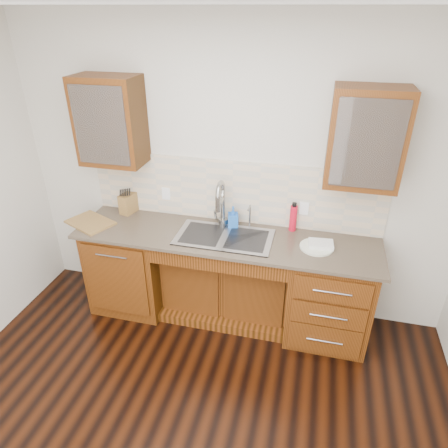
% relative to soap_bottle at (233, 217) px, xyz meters
% --- Properties ---
extents(wall_back, '(4.00, 0.10, 2.70)m').
position_rel_soap_bottle_xyz_m(wall_back, '(-0.03, 0.19, 0.34)').
color(wall_back, beige).
rests_on(wall_back, ground).
extents(base_cabinet_left, '(0.70, 0.62, 0.88)m').
position_rel_soap_bottle_xyz_m(base_cabinet_left, '(-0.98, -0.17, -0.57)').
color(base_cabinet_left, '#593014').
rests_on(base_cabinet_left, ground).
extents(base_cabinet_center, '(1.20, 0.44, 0.70)m').
position_rel_soap_bottle_xyz_m(base_cabinet_center, '(-0.03, -0.08, -0.66)').
color(base_cabinet_center, '#593014').
rests_on(base_cabinet_center, ground).
extents(base_cabinet_right, '(0.70, 0.62, 0.88)m').
position_rel_soap_bottle_xyz_m(base_cabinet_right, '(0.92, -0.17, -0.57)').
color(base_cabinet_right, '#593014').
rests_on(base_cabinet_right, ground).
extents(countertop, '(2.70, 0.65, 0.03)m').
position_rel_soap_bottle_xyz_m(countertop, '(-0.03, -0.19, -0.12)').
color(countertop, '#84705B').
rests_on(countertop, base_cabinet_left).
extents(backsplash, '(2.70, 0.02, 0.59)m').
position_rel_soap_bottle_xyz_m(backsplash, '(-0.03, 0.13, 0.19)').
color(backsplash, beige).
rests_on(backsplash, wall_back).
extents(sink, '(0.84, 0.46, 0.19)m').
position_rel_soap_bottle_xyz_m(sink, '(-0.03, -0.20, -0.19)').
color(sink, '#9E9EA5').
rests_on(sink, countertop).
extents(faucet, '(0.04, 0.04, 0.40)m').
position_rel_soap_bottle_xyz_m(faucet, '(-0.10, 0.03, 0.10)').
color(faucet, '#999993').
rests_on(faucet, countertop).
extents(filter_tap, '(0.02, 0.02, 0.24)m').
position_rel_soap_bottle_xyz_m(filter_tap, '(0.15, 0.04, 0.02)').
color(filter_tap, '#999993').
rests_on(filter_tap, countertop).
extents(upper_cabinet_left, '(0.55, 0.34, 0.75)m').
position_rel_soap_bottle_xyz_m(upper_cabinet_left, '(-1.08, -0.03, 0.81)').
color(upper_cabinet_left, '#593014').
rests_on(upper_cabinet_left, wall_back).
extents(upper_cabinet_right, '(0.55, 0.34, 0.75)m').
position_rel_soap_bottle_xyz_m(upper_cabinet_right, '(1.02, -0.03, 0.81)').
color(upper_cabinet_right, '#593014').
rests_on(upper_cabinet_right, wall_back).
extents(outlet_left, '(0.08, 0.01, 0.12)m').
position_rel_soap_bottle_xyz_m(outlet_left, '(-0.68, 0.11, 0.11)').
color(outlet_left, white).
rests_on(outlet_left, backsplash).
extents(outlet_right, '(0.08, 0.01, 0.12)m').
position_rel_soap_bottle_xyz_m(outlet_right, '(0.62, 0.11, 0.11)').
color(outlet_right, white).
rests_on(outlet_right, backsplash).
extents(soap_bottle, '(0.11, 0.11, 0.20)m').
position_rel_soap_bottle_xyz_m(soap_bottle, '(0.00, 0.00, 0.00)').
color(soap_bottle, blue).
rests_on(soap_bottle, countertop).
extents(water_bottle, '(0.08, 0.08, 0.24)m').
position_rel_soap_bottle_xyz_m(water_bottle, '(0.53, 0.07, 0.02)').
color(water_bottle, red).
rests_on(water_bottle, countertop).
extents(plate, '(0.33, 0.33, 0.02)m').
position_rel_soap_bottle_xyz_m(plate, '(0.76, -0.18, -0.09)').
color(plate, beige).
rests_on(plate, countertop).
extents(dish_towel, '(0.21, 0.16, 0.03)m').
position_rel_soap_bottle_xyz_m(dish_towel, '(0.79, -0.17, -0.07)').
color(dish_towel, white).
rests_on(dish_towel, plate).
extents(knife_block, '(0.14, 0.19, 0.19)m').
position_rel_soap_bottle_xyz_m(knife_block, '(-1.06, 0.05, -0.00)').
color(knife_block, '#A1703E').
rests_on(knife_block, countertop).
extents(cutting_board, '(0.50, 0.44, 0.02)m').
position_rel_soap_bottle_xyz_m(cutting_board, '(-1.31, -0.25, -0.09)').
color(cutting_board, '#A16D39').
rests_on(cutting_board, countertop).
extents(cup_left_a, '(0.16, 0.16, 0.10)m').
position_rel_soap_bottle_xyz_m(cup_left_a, '(-1.21, -0.03, 0.76)').
color(cup_left_a, white).
rests_on(cup_left_a, upper_cabinet_left).
extents(cup_left_b, '(0.13, 0.13, 0.09)m').
position_rel_soap_bottle_xyz_m(cup_left_b, '(-1.03, -0.03, 0.76)').
color(cup_left_b, white).
rests_on(cup_left_b, upper_cabinet_left).
extents(cup_right_a, '(0.14, 0.14, 0.10)m').
position_rel_soap_bottle_xyz_m(cup_right_a, '(0.96, -0.03, 0.77)').
color(cup_right_a, white).
rests_on(cup_right_a, upper_cabinet_right).
extents(cup_right_b, '(0.13, 0.13, 0.09)m').
position_rel_soap_bottle_xyz_m(cup_right_b, '(1.09, -0.03, 0.76)').
color(cup_right_b, silver).
rests_on(cup_right_b, upper_cabinet_right).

